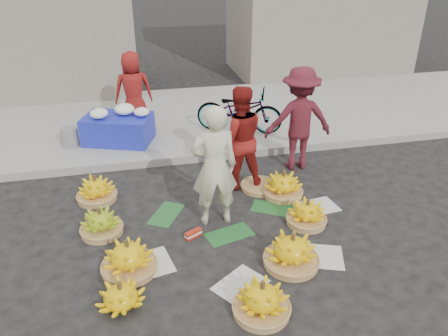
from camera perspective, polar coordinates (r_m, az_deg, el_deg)
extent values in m
plane|color=black|center=(6.28, 1.19, -7.53)|extent=(80.00, 80.00, 0.00)
cube|color=gray|center=(8.11, -2.49, 1.65)|extent=(40.00, 0.25, 0.15)
cube|color=gray|center=(10.02, -4.67, 6.67)|extent=(40.00, 4.00, 0.12)
cube|color=gray|center=(12.60, -26.42, 17.49)|extent=(6.00, 3.00, 4.00)
cylinder|color=#AA7C47|center=(5.61, -12.23, -12.59)|extent=(0.67, 0.67, 0.09)
cylinder|color=#44311B|center=(5.40, -12.60, -9.70)|extent=(0.05, 0.05, 0.12)
cylinder|color=#44311B|center=(5.03, -13.52, -14.84)|extent=(0.05, 0.05, 0.12)
cylinder|color=#AA7C47|center=(5.01, 4.91, -17.91)|extent=(0.62, 0.62, 0.09)
cylinder|color=#44311B|center=(4.78, 5.07, -15.14)|extent=(0.05, 0.05, 0.12)
cylinder|color=#AA7C47|center=(5.65, 8.74, -11.94)|extent=(0.68, 0.68, 0.09)
cylinder|color=#44311B|center=(5.43, 9.01, -8.98)|extent=(0.05, 0.05, 0.12)
cylinder|color=#AA7C47|center=(6.41, 10.68, -6.78)|extent=(0.56, 0.56, 0.09)
cylinder|color=#44311B|center=(6.25, 10.92, -4.53)|extent=(0.05, 0.05, 0.12)
cylinder|color=#AA7C47|center=(7.02, 7.65, -3.22)|extent=(0.62, 0.62, 0.09)
cylinder|color=#44311B|center=(6.86, 7.82, -0.85)|extent=(0.05, 0.05, 0.12)
cylinder|color=#AA7C47|center=(6.34, -15.65, -7.84)|extent=(0.57, 0.57, 0.09)
cylinder|color=#44311B|center=(6.17, -16.00, -5.54)|extent=(0.05, 0.05, 0.12)
cylinder|color=#AA7C47|center=(7.14, -16.24, -3.64)|extent=(0.61, 0.61, 0.09)
cylinder|color=#44311B|center=(6.98, -16.58, -1.38)|extent=(0.05, 0.05, 0.12)
cylinder|color=#AA7C47|center=(7.18, 4.64, -2.43)|extent=(0.71, 0.71, 0.07)
cube|color=red|center=(6.03, -4.03, -8.57)|extent=(0.25, 0.19, 0.10)
imported|color=beige|center=(5.93, -1.26, 0.15)|extent=(0.65, 0.43, 1.76)
imported|color=maroon|center=(6.90, 1.95, 3.92)|extent=(0.85, 0.68, 1.70)
imported|color=maroon|center=(7.62, 9.78, 6.31)|extent=(1.22, 0.77, 1.81)
cube|color=#1B22B0|center=(8.72, -13.65, 4.98)|extent=(1.45, 1.17, 0.52)
ellipsoid|color=white|center=(8.56, -16.01, 6.81)|extent=(0.33, 0.33, 0.18)
ellipsoid|color=white|center=(8.63, -12.87, 7.45)|extent=(0.38, 0.38, 0.21)
ellipsoid|color=white|center=(8.49, -10.71, 7.17)|extent=(0.29, 0.29, 0.16)
cylinder|color=gray|center=(8.81, -19.50, 3.82)|extent=(0.32, 0.32, 0.36)
imported|color=maroon|center=(9.21, -11.76, 9.90)|extent=(0.80, 0.54, 1.58)
imported|color=gray|center=(8.89, 2.00, 7.57)|extent=(1.25, 1.84, 0.92)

